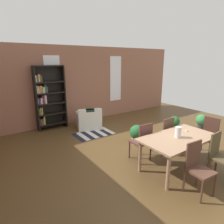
{
  "coord_description": "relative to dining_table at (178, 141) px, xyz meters",
  "views": [
    {
      "loc": [
        -3.53,
        -3.04,
        2.34
      ],
      "look_at": [
        -0.43,
        1.41,
        0.88
      ],
      "focal_mm": 31.06,
      "sensor_mm": 36.0,
      "label": 1
    }
  ],
  "objects": [
    {
      "name": "potted_plant_by_shelf",
      "position": [
        0.18,
        1.51,
        -0.36
      ],
      "size": [
        0.42,
        0.42,
        0.55
      ],
      "color": "silver",
      "rests_on": "ground"
    },
    {
      "name": "window_pane_0",
      "position": [
        -1.19,
        4.37,
        0.91
      ],
      "size": [
        0.55,
        0.02,
        1.85
      ],
      "primitive_type": "cube",
      "color": "white"
    },
    {
      "name": "ground_plane",
      "position": [
        0.15,
        0.69,
        -0.66
      ],
      "size": [
        9.96,
        9.96,
        0.0
      ],
      "primitive_type": "plane",
      "color": "brown"
    },
    {
      "name": "tealight_candle_0",
      "position": [
        0.42,
        0.11,
        0.11
      ],
      "size": [
        0.04,
        0.04,
        0.04
      ],
      "primitive_type": "cylinder",
      "color": "silver",
      "rests_on": "dining_table"
    },
    {
      "name": "dining_table",
      "position": [
        0.0,
        0.0,
        0.0
      ],
      "size": [
        1.71,
        0.95,
        0.75
      ],
      "color": "#9E795C",
      "rests_on": "ground"
    },
    {
      "name": "vase_on_table",
      "position": [
        -0.04,
        0.0,
        0.2
      ],
      "size": [
        0.13,
        0.13,
        0.24
      ],
      "primitive_type": "cylinder",
      "color": "silver",
      "rests_on": "dining_table"
    },
    {
      "name": "dining_chair_near_left",
      "position": [
        -0.38,
        -0.7,
        -0.15
      ],
      "size": [
        0.43,
        0.43,
        0.95
      ],
      "color": "#543427",
      "rests_on": "ground"
    },
    {
      "name": "potted_plant_window",
      "position": [
        2.82,
        1.12,
        -0.35
      ],
      "size": [
        0.39,
        0.39,
        0.53
      ],
      "color": "#333338",
      "rests_on": "ground"
    },
    {
      "name": "dining_chair_far_left",
      "position": [
        -0.39,
        0.7,
        -0.15
      ],
      "size": [
        0.42,
        0.42,
        0.95
      ],
      "color": "#52302C",
      "rests_on": "ground"
    },
    {
      "name": "back_wall_brick",
      "position": [
        0.15,
        4.44,
        0.76
      ],
      "size": [
        8.66,
        0.12,
        2.85
      ],
      "primitive_type": "cube",
      "color": "#99624D",
      "rests_on": "ground"
    },
    {
      "name": "dining_chair_far_right",
      "position": [
        0.38,
        0.7,
        -0.15
      ],
      "size": [
        0.4,
        0.4,
        0.95
      ],
      "color": "#4D3627",
      "rests_on": "ground"
    },
    {
      "name": "dining_chair_head_right",
      "position": [
        1.23,
        0.01,
        -0.15
      ],
      "size": [
        0.43,
        0.43,
        0.95
      ],
      "color": "#41261E",
      "rests_on": "ground"
    },
    {
      "name": "potted_plant_corner",
      "position": [
        1.95,
        1.58,
        -0.37
      ],
      "size": [
        0.36,
        0.36,
        0.5
      ],
      "color": "silver",
      "rests_on": "ground"
    },
    {
      "name": "striped_rug",
      "position": [
        -0.47,
        2.88,
        -0.66
      ],
      "size": [
        1.24,
        0.79,
        0.01
      ],
      "color": "#1E1E33",
      "rests_on": "ground"
    },
    {
      "name": "window_pane_1",
      "position": [
        1.49,
        4.37,
        0.91
      ],
      "size": [
        0.55,
        0.02,
        1.85
      ],
      "primitive_type": "cube",
      "color": "white"
    },
    {
      "name": "bookshelf_tall",
      "position": [
        -1.47,
        4.2,
        0.44
      ],
      "size": [
        1.0,
        0.3,
        2.18
      ],
      "color": "black",
      "rests_on": "ground"
    },
    {
      "name": "dining_chair_near_right",
      "position": [
        0.38,
        -0.7,
        -0.15
      ],
      "size": [
        0.42,
        0.42,
        0.95
      ],
      "color": "#4E4028",
      "rests_on": "ground"
    },
    {
      "name": "armchair_white",
      "position": [
        -0.32,
        3.49,
        -0.38
      ],
      "size": [
        1.01,
        1.01,
        0.75
      ],
      "color": "white",
      "rests_on": "ground"
    }
  ]
}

